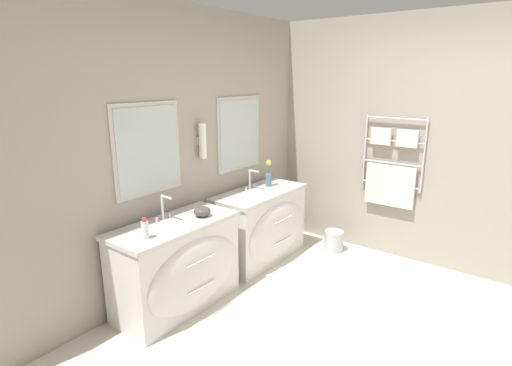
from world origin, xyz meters
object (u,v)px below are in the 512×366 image
vanity_left (179,266)px  flower_vase (269,176)px  vanity_right (262,225)px  waste_bin (334,240)px  amenity_bowl (202,211)px  toiletry_bottle (145,229)px

vanity_left → flower_vase: (1.43, 0.07, 0.51)m
vanity_right → flower_vase: (0.22, 0.07, 0.51)m
vanity_right → waste_bin: 0.91m
vanity_left → flower_vase: size_ratio=3.80×
vanity_left → amenity_bowl: (0.26, -0.04, 0.43)m
waste_bin → flower_vase: bearing=126.8°
vanity_right → vanity_left: bearing=180.0°
vanity_left → waste_bin: (1.89, -0.54, -0.27)m
amenity_bowl → waste_bin: 1.84m
amenity_bowl → waste_bin: (1.63, -0.50, -0.70)m
amenity_bowl → waste_bin: amenity_bowl is taller
waste_bin → vanity_right: bearing=141.4°
flower_vase → toiletry_bottle: bearing=-176.0°
amenity_bowl → flower_vase: bearing=5.7°
vanity_left → flower_vase: bearing=2.9°
vanity_right → waste_bin: size_ratio=4.68×
flower_vase → vanity_right: bearing=-161.4°
vanity_right → amenity_bowl: bearing=-177.4°
waste_bin → amenity_bowl: bearing=163.0°
waste_bin → vanity_left: bearing=164.0°
flower_vase → vanity_left: bearing=-177.1°
vanity_left → toiletry_bottle: toiletry_bottle is taller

